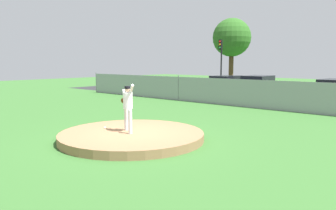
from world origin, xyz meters
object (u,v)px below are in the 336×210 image
object	(u,v)px
parked_car_slate	(226,87)
traffic_light_near	(221,56)
parked_car_charcoal	(336,92)
pitcher_youth	(128,104)
traffic_cone_orange	(222,90)
baseball	(105,128)
parked_car_navy	(258,88)

from	to	relation	value
parked_car_slate	traffic_light_near	bearing A→B (deg)	127.43
parked_car_charcoal	traffic_light_near	xyz separation A→B (m)	(-10.86, 3.71, 2.43)
parked_car_charcoal	parked_car_slate	xyz separation A→B (m)	(-7.63, -0.50, 0.00)
pitcher_youth	traffic_cone_orange	xyz separation A→B (m)	(-6.84, 16.69, -0.99)
baseball	parked_car_navy	distance (m)	14.77
parked_car_slate	traffic_cone_orange	xyz separation A→B (m)	(-1.80, 2.25, -0.51)
parked_car_navy	traffic_light_near	world-z (taller)	traffic_light_near
parked_car_charcoal	traffic_light_near	bearing A→B (deg)	161.13
parked_car_slate	baseball	bearing A→B (deg)	-74.63
parked_car_charcoal	traffic_cone_orange	xyz separation A→B (m)	(-9.43, 1.75, -0.50)
baseball	parked_car_navy	xyz separation A→B (m)	(-1.44, 14.69, 0.49)
parked_car_charcoal	traffic_light_near	distance (m)	11.73
pitcher_youth	parked_car_navy	xyz separation A→B (m)	(-2.45, 14.49, -0.45)
traffic_cone_orange	parked_car_charcoal	bearing A→B (deg)	-10.51
parked_car_navy	traffic_cone_orange	bearing A→B (deg)	153.41
traffic_cone_orange	traffic_light_near	world-z (taller)	traffic_light_near
parked_car_charcoal	traffic_light_near	world-z (taller)	traffic_light_near
pitcher_youth	traffic_light_near	bearing A→B (deg)	113.90
parked_car_navy	traffic_light_near	distance (m)	7.54
parked_car_slate	parked_car_navy	bearing A→B (deg)	1.31
pitcher_youth	traffic_light_near	world-z (taller)	traffic_light_near
pitcher_youth	parked_car_navy	distance (m)	14.71
pitcher_youth	parked_car_slate	bearing A→B (deg)	109.25
pitcher_youth	parked_car_charcoal	size ratio (longest dim) A/B	0.38
parked_car_slate	traffic_cone_orange	distance (m)	2.93
parked_car_slate	traffic_cone_orange	world-z (taller)	parked_car_slate
parked_car_slate	traffic_cone_orange	size ratio (longest dim) A/B	7.70
parked_car_charcoal	parked_car_navy	distance (m)	5.07
parked_car_navy	parked_car_slate	distance (m)	2.59
parked_car_navy	parked_car_slate	size ratio (longest dim) A/B	0.96
pitcher_youth	parked_car_charcoal	xyz separation A→B (m)	(2.59, 14.94, -0.48)
parked_car_charcoal	traffic_cone_orange	bearing A→B (deg)	169.49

